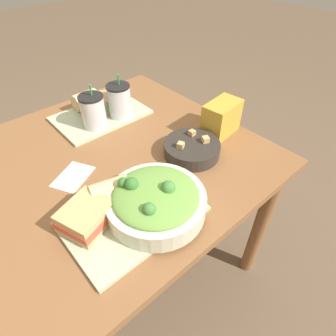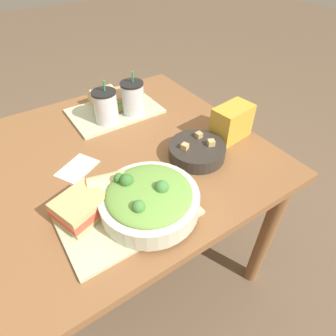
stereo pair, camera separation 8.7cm
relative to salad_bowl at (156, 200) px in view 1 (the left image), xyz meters
The scene contains 14 objects.
ground_plane 0.83m from the salad_bowl, 90.96° to the left, with size 12.00×12.00×0.00m, color brown.
dining_table 0.34m from the salad_bowl, 90.96° to the left, with size 1.10×0.96×0.72m.
tray_near 0.08m from the salad_bowl, 152.76° to the left, with size 0.37×0.25×0.01m.
tray_far 0.58m from the salad_bowl, 74.16° to the left, with size 0.37×0.25×0.01m.
salad_bowl is the anchor object (origin of this frame).
soup_bowl 0.29m from the salad_bowl, 24.67° to the left, with size 0.20×0.20×0.07m.
sandwich_near 0.19m from the salad_bowl, 152.97° to the left, with size 0.16×0.15×0.06m.
baguette_near 0.13m from the salad_bowl, 121.04° to the left, with size 0.12×0.10×0.07m.
sandwich_far 0.61m from the salad_bowl, 74.80° to the left, with size 0.17×0.16×0.06m.
baguette_far 0.66m from the salad_bowl, 77.25° to the left, with size 0.11×0.08×0.07m.
drink_cup_dark 0.50m from the salad_bowl, 78.77° to the left, with size 0.09×0.09×0.17m.
drink_cup_red 0.54m from the salad_bowl, 66.02° to the left, with size 0.09×0.09×0.18m.
chip_bag 0.47m from the salad_bowl, 18.17° to the left, with size 0.16×0.11×0.13m.
napkin_folded 0.32m from the salad_bowl, 110.20° to the left, with size 0.16×0.14×0.00m.
Camera 1 is at (-0.31, -0.71, 1.35)m, focal length 30.00 mm.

